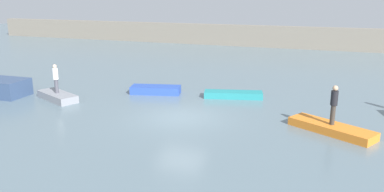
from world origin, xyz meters
The scene contains 8 objects.
ground_plane centered at (0.00, 0.00, 0.00)m, with size 120.00×120.00×0.00m, color slate.
embankment_wall centered at (0.00, 28.71, 1.27)m, with size 80.00×1.20×2.53m, color gray.
rowboat_grey centered at (-8.24, 0.51, 0.22)m, with size 3.10×1.12×0.43m, color gray.
rowboat_blue centered at (-3.34, 3.98, 0.24)m, with size 3.15×1.14×0.48m, color #2B4CAD.
rowboat_teal centered at (1.60, 4.69, 0.20)m, with size 3.56×0.95×0.40m, color teal.
rowboat_orange centered at (7.38, 0.34, 0.19)m, with size 3.94×1.19×0.38m, color orange.
person_dark_shirt centered at (7.38, 0.34, 1.42)m, with size 0.32×0.32×1.85m.
person_white_shirt centered at (-8.24, 0.51, 1.40)m, with size 0.32×0.32×1.74m.
Camera 1 is at (7.13, -17.48, 6.21)m, focal length 35.65 mm.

